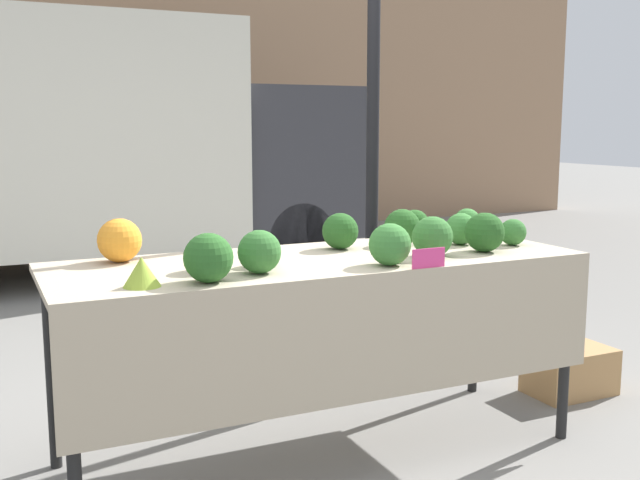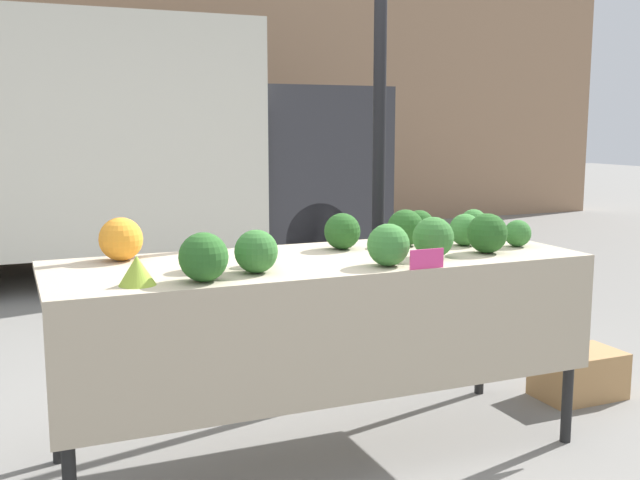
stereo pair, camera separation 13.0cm
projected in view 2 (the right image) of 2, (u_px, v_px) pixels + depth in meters
name	position (u px, v px, depth m)	size (l,w,h in m)	color
ground_plane	(320.00, 451.00, 3.43)	(40.00, 40.00, 0.00)	gray
building_facade	(99.00, 11.00, 9.78)	(16.00, 0.60, 5.92)	#9E7A5B
tent_pole	(379.00, 169.00, 4.09)	(0.07, 0.07, 2.49)	black
parked_truck	(95.00, 142.00, 7.42)	(5.35, 2.08, 2.47)	silver
market_table	(326.00, 285.00, 3.25)	(2.35, 0.82, 0.90)	tan
orange_cauliflower	(121.00, 239.00, 3.22)	(0.19, 0.19, 0.19)	orange
romanesco_head	(137.00, 270.00, 2.73)	(0.14, 0.14, 0.11)	#93B238
broccoli_head_0	(208.00, 252.00, 3.01)	(0.15, 0.15, 0.15)	#23511E
broccoli_head_1	(405.00, 228.00, 3.62)	(0.18, 0.18, 0.18)	#23511E
broccoli_head_2	(261.00, 252.00, 3.11)	(0.11, 0.11, 0.11)	#23511E
broccoli_head_3	(487.00, 233.00, 3.41)	(0.18, 0.18, 0.18)	#23511E
broccoli_head_4	(433.00, 237.00, 3.28)	(0.18, 0.18, 0.18)	#336B2D
broccoli_head_5	(473.00, 222.00, 3.95)	(0.14, 0.14, 0.14)	#387533
broccoli_head_6	(465.00, 230.00, 3.62)	(0.16, 0.16, 0.16)	#387533
broccoli_head_7	(388.00, 245.00, 3.09)	(0.18, 0.18, 0.18)	#387533
broccoli_head_8	(518.00, 233.00, 3.59)	(0.13, 0.13, 0.13)	#336B2D
broccoli_head_9	(419.00, 225.00, 3.82)	(0.15, 0.15, 0.15)	#23511E
broccoli_head_10	(342.00, 231.00, 3.51)	(0.17, 0.17, 0.17)	#23511E
broccoli_head_11	(256.00, 251.00, 2.95)	(0.17, 0.17, 0.17)	#336B2D
broccoli_head_12	(204.00, 257.00, 2.78)	(0.19, 0.19, 0.19)	#285B23
price_sign	(427.00, 259.00, 3.04)	(0.16, 0.01, 0.08)	#E53D84
produce_crate	(578.00, 374.00, 4.11)	(0.46, 0.30, 0.26)	tan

